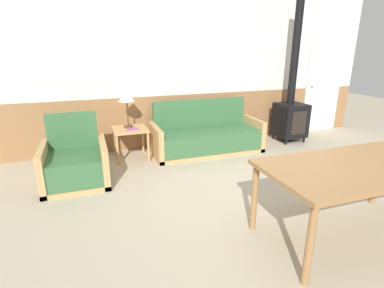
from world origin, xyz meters
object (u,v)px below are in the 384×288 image
couch (206,137)px  armchair (75,164)px  side_table (130,133)px  table_lamp (127,98)px  dining_table (356,172)px  wood_stove (291,109)px

couch → armchair: (-2.10, -0.60, 0.00)m
couch → side_table: couch is taller
couch → table_lamp: table_lamp is taller
couch → table_lamp: bearing=173.2°
couch → dining_table: 2.77m
armchair → wood_stove: size_ratio=0.35×
couch → table_lamp: (-1.28, 0.15, 0.72)m
table_lamp → wood_stove: bearing=-2.2°
armchair → dining_table: (2.44, -2.12, 0.40)m
side_table → table_lamp: table_lamp is taller
couch → side_table: 1.29m
armchair → table_lamp: bearing=38.3°
armchair → side_table: 1.07m
dining_table → wood_stove: wood_stove is taller
couch → dining_table: couch is taller
wood_stove → side_table: bearing=179.6°
couch → table_lamp: 1.48m
side_table → wood_stove: bearing=-0.4°
armchair → couch: bearing=11.6°
dining_table → wood_stove: bearing=63.4°
side_table → dining_table: bearing=-59.8°
couch → wood_stove: wood_stove is taller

